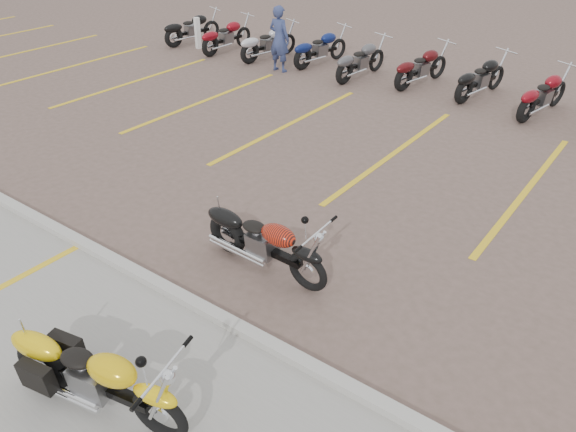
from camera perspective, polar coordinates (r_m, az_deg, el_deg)
name	(u,v)px	position (r m, az deg, el deg)	size (l,w,h in m)	color
ground	(278,238)	(8.90, -1.06, -2.20)	(100.00, 100.00, 0.00)	#715851
concrete_apron	(13,429)	(6.82, -26.17, -18.82)	(60.00, 5.00, 0.01)	#9E9B93
curb	(186,300)	(7.69, -10.27, -8.36)	(60.00, 0.18, 0.12)	#ADAAA3
parking_stripes	(395,153)	(11.93, 10.79, 6.34)	(38.00, 5.50, 0.01)	gold
yellow_cruiser	(94,378)	(6.36, -19.08, -15.26)	(2.20, 0.56, 0.91)	black
flame_cruiser	(264,243)	(7.99, -2.48, -2.75)	(2.15, 0.33, 0.89)	black
person_a	(279,39)	(16.94, -0.89, 17.55)	(0.68, 0.45, 1.86)	navy
bollard	(198,33)	(19.78, -9.17, 17.87)	(0.15, 0.15, 1.00)	white
bg_bike_row	(509,85)	(15.13, 21.57, 12.29)	(22.36, 2.07, 1.10)	black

